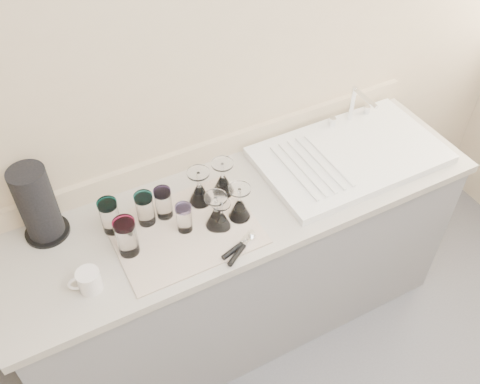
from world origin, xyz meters
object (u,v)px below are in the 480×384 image
tumbler_cyan (145,209)px  goblet_back_left (200,191)px  tumbler_lavender (184,218)px  goblet_front_left (216,215)px  goblet_front_right (239,207)px  tumbler_purple (163,203)px  paper_towel_roll (37,204)px  tumbler_magenta (127,237)px  sink_unit (350,154)px  goblet_extra (222,219)px  white_mug (88,281)px  tumbler_teal (110,216)px  goblet_back_right (223,182)px  can_opener (240,248)px

tumbler_cyan → goblet_back_left: size_ratio=0.89×
tumbler_lavender → goblet_front_left: 0.13m
goblet_front_right → tumbler_lavender: bearing=169.6°
tumbler_purple → paper_towel_roll: size_ratio=0.42×
tumbler_magenta → paper_towel_roll: 0.36m
sink_unit → tumbler_purple: sink_unit is taller
tumbler_purple → goblet_front_left: (0.16, -0.15, -0.02)m
tumbler_purple → tumbler_magenta: tumbler_magenta is taller
goblet_extra → white_mug: 0.54m
tumbler_teal → paper_towel_roll: bearing=154.3°
sink_unit → goblet_front_left: 0.72m
goblet_back_right → goblet_front_left: bearing=-124.2°
paper_towel_roll → sink_unit: bearing=-8.3°
tumbler_purple → goblet_front_left: 0.22m
goblet_back_left → paper_towel_roll: (-0.60, 0.13, 0.10)m
tumbler_magenta → sink_unit: bearing=3.0°
tumbler_lavender → white_mug: bearing=-167.3°
tumbler_cyan → goblet_back_right: goblet_back_right is taller
tumbler_purple → goblet_front_left: goblet_front_left is taller
tumbler_lavender → goblet_back_left: goblet_back_left is taller
goblet_back_left → goblet_extra: bearing=-84.1°
tumbler_lavender → white_mug: (-0.41, -0.09, -0.03)m
goblet_front_right → paper_towel_roll: bearing=158.1°
tumbler_lavender → paper_towel_roll: size_ratio=0.39×
sink_unit → tumbler_cyan: bearing=176.6°
goblet_back_right → goblet_front_left: 0.19m
tumbler_teal → goblet_back_left: goblet_back_left is taller
goblet_front_left → goblet_front_right: goblet_front_left is taller
tumbler_lavender → goblet_front_right: (0.22, -0.04, -0.01)m
tumbler_cyan → can_opener: bearing=-49.2°
tumbler_magenta → goblet_front_left: tumbler_magenta is taller
tumbler_purple → goblet_back_left: goblet_back_left is taller
tumbler_lavender → goblet_back_right: (0.22, 0.12, -0.01)m
goblet_back_right → goblet_front_right: bearing=-91.7°
tumbler_teal → goblet_back_left: size_ratio=0.93×
tumbler_cyan → goblet_back_right: size_ratio=0.90×
goblet_extra → goblet_back_left: bearing=95.9°
tumbler_teal → can_opener: size_ratio=0.94×
goblet_back_right → goblet_back_left: bearing=-177.4°
paper_towel_roll → goblet_front_left: bearing=-25.0°
tumbler_cyan → can_opener: 0.40m
tumbler_cyan → tumbler_purple: tumbler_cyan is taller
tumbler_cyan → white_mug: 0.36m
tumbler_teal → goblet_front_left: goblet_front_left is taller
goblet_back_left → goblet_front_right: (0.10, -0.15, -0.00)m
sink_unit → can_opener: (-0.69, -0.24, -0.00)m
tumbler_lavender → paper_towel_roll: bearing=153.4°
tumbler_lavender → goblet_back_right: bearing=27.2°
goblet_back_right → can_opener: bearing=-105.2°
goblet_extra → goblet_back_right: bearing=61.9°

